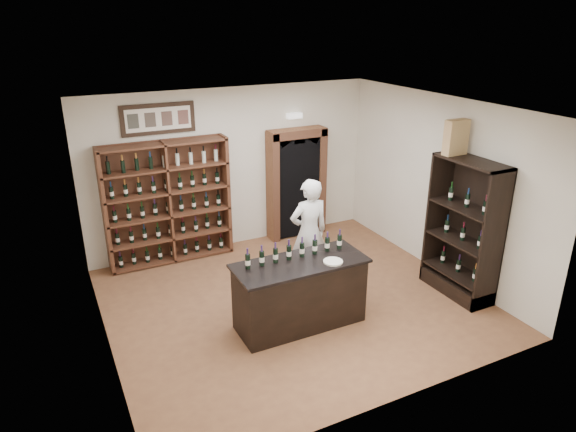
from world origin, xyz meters
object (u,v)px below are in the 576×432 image
object	(u,v)px
shopkeeper	(309,233)
wine_crate	(456,137)
side_cabinet	(462,249)
wine_shelf	(168,202)
counter_bottle_0	(248,261)
tasting_counter	(300,294)

from	to	relation	value
shopkeeper	wine_crate	world-z (taller)	wine_crate
side_cabinet	shopkeeper	xyz separation A→B (m)	(-2.02, 1.33, 0.15)
wine_crate	wine_shelf	bearing A→B (deg)	141.35
side_cabinet	counter_bottle_0	bearing A→B (deg)	172.66
wine_shelf	shopkeeper	xyz separation A→B (m)	(1.80, -1.90, -0.19)
side_cabinet	wine_crate	size ratio (longest dim) A/B	4.12
tasting_counter	wine_crate	xyz separation A→B (m)	(2.66, 0.06, 1.97)
side_cabinet	wine_crate	world-z (taller)	wine_crate
wine_shelf	wine_crate	size ratio (longest dim) A/B	4.12
counter_bottle_0	wine_crate	distance (m)	3.64
tasting_counter	shopkeeper	distance (m)	1.32
shopkeeper	wine_crate	size ratio (longest dim) A/B	3.39
counter_bottle_0	side_cabinet	world-z (taller)	side_cabinet
counter_bottle_0	shopkeeper	bearing A→B (deg)	32.03
tasting_counter	counter_bottle_0	bearing A→B (deg)	168.72
counter_bottle_0	side_cabinet	bearing A→B (deg)	-7.34
tasting_counter	wine_crate	world-z (taller)	wine_crate
wine_shelf	side_cabinet	bearing A→B (deg)	-40.21
tasting_counter	wine_shelf	bearing A→B (deg)	110.56
side_cabinet	shopkeeper	bearing A→B (deg)	146.60
wine_shelf	side_cabinet	size ratio (longest dim) A/B	1.00
counter_bottle_0	wine_shelf	bearing A→B (deg)	97.76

